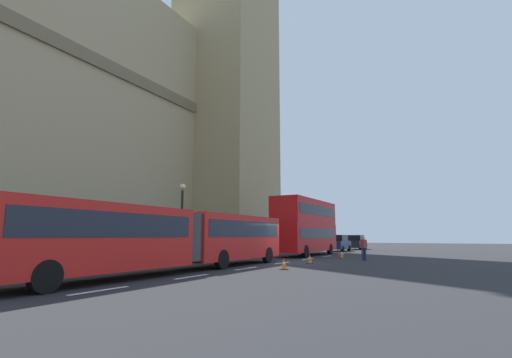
{
  "coord_description": "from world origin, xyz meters",
  "views": [
    {
      "loc": [
        -22.67,
        -10.03,
        1.68
      ],
      "look_at": [
        6.06,
        5.5,
        6.74
      ],
      "focal_mm": 26.05,
      "sensor_mm": 36.0,
      "label": 1
    }
  ],
  "objects": [
    {
      "name": "ground_plane",
      "position": [
        0.0,
        0.0,
        0.0
      ],
      "size": [
        160.0,
        160.0,
        0.0
      ],
      "primitive_type": "plane",
      "color": "#262628"
    },
    {
      "name": "lane_centre_marking",
      "position": [
        -0.63,
        0.0,
        0.01
      ],
      "size": [
        29.8,
        0.16,
        0.01
      ],
      "color": "silver",
      "rests_on": "ground_plane"
    },
    {
      "name": "articulated_bus",
      "position": [
        -8.4,
        1.99,
        1.75
      ],
      "size": [
        17.97,
        2.54,
        2.9
      ],
      "color": "red",
      "rests_on": "ground_plane"
    },
    {
      "name": "double_decker_bus",
      "position": [
        9.01,
        2.0,
        2.71
      ],
      "size": [
        10.21,
        2.54,
        4.9
      ],
      "color": "red",
      "rests_on": "ground_plane"
    },
    {
      "name": "sedan_lead",
      "position": [
        19.97,
        2.2,
        0.91
      ],
      "size": [
        4.4,
        1.86,
        1.85
      ],
      "color": "navy",
      "rests_on": "ground_plane"
    },
    {
      "name": "sedan_trailing",
      "position": [
        26.85,
        1.8,
        0.91
      ],
      "size": [
        4.4,
        1.86,
        1.85
      ],
      "color": "black",
      "rests_on": "ground_plane"
    },
    {
      "name": "traffic_cone_west",
      "position": [
        -4.85,
        -2.02,
        0.28
      ],
      "size": [
        0.36,
        0.36,
        0.58
      ],
      "color": "black",
      "rests_on": "ground_plane"
    },
    {
      "name": "traffic_cone_middle",
      "position": [
        -0.08,
        -1.67,
        0.28
      ],
      "size": [
        0.36,
        0.36,
        0.58
      ],
      "color": "black",
      "rests_on": "ground_plane"
    },
    {
      "name": "traffic_cone_east",
      "position": [
        6.41,
        -1.9,
        0.28
      ],
      "size": [
        0.36,
        0.36,
        0.58
      ],
      "color": "black",
      "rests_on": "ground_plane"
    },
    {
      "name": "street_lamp",
      "position": [
        -2.75,
        6.5,
        3.06
      ],
      "size": [
        0.44,
        0.44,
        5.27
      ],
      "color": "black",
      "rests_on": "ground_plane"
    },
    {
      "name": "pedestrian_near_cones",
      "position": [
        4.56,
        -4.02,
        0.91
      ],
      "size": [
        0.44,
        0.46,
        1.69
      ],
      "color": "#262D4C",
      "rests_on": "ground_plane"
    }
  ]
}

